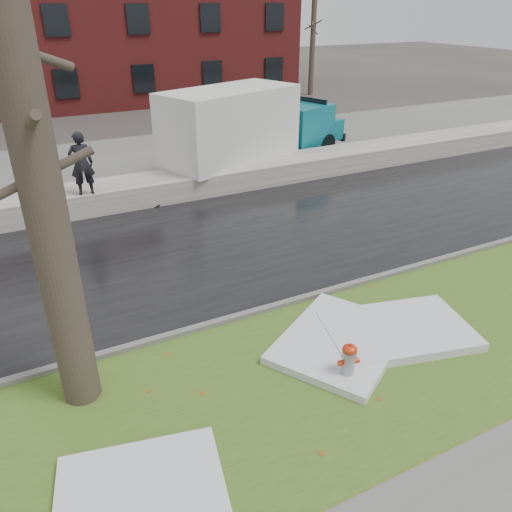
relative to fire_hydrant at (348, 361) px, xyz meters
name	(u,v)px	position (x,y,z in m)	size (l,w,h in m)	color
ground	(277,341)	(-0.52, 1.56, -0.45)	(120.00, 120.00, 0.00)	#47423D
verge	(311,379)	(-0.52, 0.31, -0.43)	(60.00, 4.50, 0.04)	#38531B
road	(195,249)	(-0.52, 6.06, -0.44)	(60.00, 7.00, 0.03)	black
parking_lot	(120,166)	(-0.52, 14.56, -0.44)	(60.00, 9.00, 0.03)	slate
curb	(254,313)	(-0.52, 2.56, -0.38)	(60.00, 0.15, 0.14)	slate
snowbank	(149,189)	(-0.52, 10.26, -0.08)	(60.00, 1.60, 0.75)	beige
brick_building	(79,17)	(1.48, 31.56, 4.55)	(26.00, 12.00, 10.00)	maroon
bg_tree_right	(313,44)	(15.48, 25.56, 2.88)	(1.40, 1.62, 6.50)	brown
fire_hydrant	(348,361)	(0.00, 0.00, 0.00)	(0.38, 0.35, 0.78)	#919398
tree	(40,182)	(-4.15, 1.71, 3.31)	(1.53, 1.83, 7.39)	brown
box_truck	(250,127)	(3.82, 11.56, 1.25)	(9.62, 4.83, 3.22)	black
worker	(81,163)	(-2.60, 9.66, 1.24)	(0.68, 0.45, 1.88)	black
snow_patch_near	(340,341)	(0.48, 0.88, -0.33)	(2.60, 2.00, 0.16)	silver
snow_patch_far	(141,491)	(-3.80, -0.62, -0.34)	(2.20, 1.60, 0.14)	silver
snow_patch_side	(398,330)	(1.69, 0.64, -0.32)	(2.80, 1.80, 0.18)	silver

